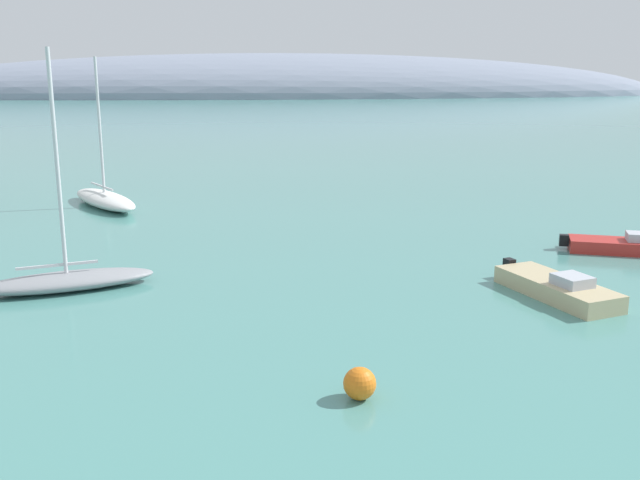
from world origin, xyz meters
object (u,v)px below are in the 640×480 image
Objects in this scene: sailboat_grey_mid_mooring at (67,279)px; motorboat_sand_alongside_breakwater at (557,288)px; mooring_buoy_orange at (360,384)px; sailboat_white_near_shore at (105,198)px; motorboat_red_outer at (623,245)px.

sailboat_grey_mid_mooring reaches higher than motorboat_sand_alongside_breakwater.
sailboat_grey_mid_mooring is 10.58× the size of mooring_buoy_orange.
mooring_buoy_orange is (9.95, -11.13, -0.02)m from sailboat_grey_mid_mooring.
sailboat_grey_mid_mooring is at bearing -24.90° from sailboat_white_near_shore.
motorboat_sand_alongside_breakwater is (19.10, -3.31, -0.08)m from sailboat_grey_mid_mooring.
motorboat_sand_alongside_breakwater is (20.61, -21.54, -0.15)m from sailboat_white_near_shore.
mooring_buoy_orange is (-9.15, -7.82, 0.06)m from motorboat_sand_alongside_breakwater.
mooring_buoy_orange is at bearing -8.32° from sailboat_white_near_shore.
sailboat_white_near_shore reaches higher than mooring_buoy_orange.
sailboat_grey_mid_mooring is 19.38m from motorboat_sand_alongside_breakwater.
sailboat_white_near_shore is 31.52m from mooring_buoy_orange.
sailboat_white_near_shore is 30.88m from motorboat_red_outer.
sailboat_grey_mid_mooring is at bearing 131.79° from mooring_buoy_orange.
sailboat_white_near_shore is 0.99× the size of sailboat_grey_mid_mooring.
motorboat_sand_alongside_breakwater is 8.85m from motorboat_red_outer.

